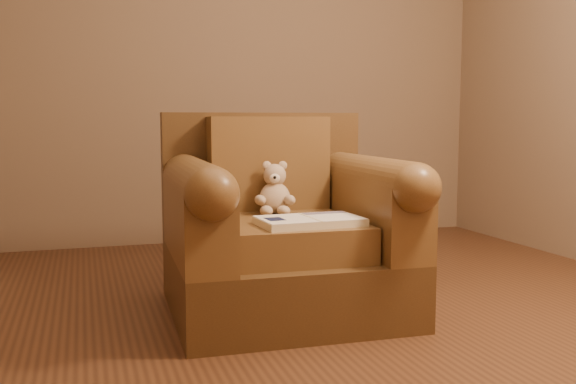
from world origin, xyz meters
name	(u,v)px	position (x,y,z in m)	size (l,w,h in m)	color
floor	(325,312)	(0.00, 0.00, 0.00)	(4.00, 4.00, 0.00)	#55321D
armchair	(282,234)	(-0.18, 0.12, 0.37)	(1.10, 1.05, 0.96)	#4F351A
teddy_bear	(275,194)	(-0.19, 0.21, 0.56)	(0.19, 0.22, 0.27)	tan
guidebook	(310,221)	(-0.14, -0.17, 0.47)	(0.46, 0.29, 0.04)	beige
side_table	(394,235)	(0.59, 0.43, 0.27)	(0.36, 0.36, 0.51)	gold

